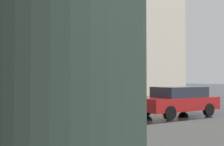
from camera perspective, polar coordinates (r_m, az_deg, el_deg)
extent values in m
cube|color=beige|center=(33.49, -7.66, 11.04)|extent=(14.63, 22.50, 18.13)
cylinder|color=#28382D|center=(2.25, -8.81, -6.29)|extent=(1.27, 1.27, 2.78)
cube|color=maroon|center=(2.84, -13.54, -2.48)|extent=(0.02, 0.95, 1.78)
cube|color=maroon|center=(13.12, 14.07, -6.46)|extent=(1.75, 4.10, 0.60)
cube|color=#232833|center=(13.19, 14.52, -4.03)|extent=(1.54, 2.46, 0.50)
cylinder|color=black|center=(11.69, 12.52, -8.54)|extent=(0.20, 0.62, 0.62)
cylinder|color=black|center=(12.94, 7.50, -7.89)|extent=(0.20, 0.62, 0.62)
cylinder|color=black|center=(13.51, 20.38, -7.54)|extent=(0.20, 0.62, 0.62)
cylinder|color=black|center=(14.60, 15.32, -7.13)|extent=(0.20, 0.62, 0.62)
cube|color=navy|center=(17.87, -2.97, -5.21)|extent=(1.75, 4.10, 0.60)
cube|color=#232833|center=(17.78, -3.39, -3.45)|extent=(1.54, 2.46, 0.50)
cylinder|color=black|center=(19.21, -0.78, -5.85)|extent=(0.20, 0.62, 0.62)
cylinder|color=black|center=(17.80, 1.86, -6.19)|extent=(0.20, 0.62, 0.62)
cylinder|color=black|center=(18.11, -7.71, -6.10)|extent=(0.20, 0.62, 0.62)
cylinder|color=black|center=(16.61, -5.50, -6.51)|extent=(0.20, 0.62, 0.62)
cube|color=tan|center=(9.69, -16.46, -8.17)|extent=(1.75, 4.10, 0.60)
cube|color=#232833|center=(9.68, -15.57, -4.91)|extent=(1.54, 2.46, 0.50)
cylinder|color=black|center=(8.70, -23.30, -10.86)|extent=(0.20, 0.62, 0.62)
cylinder|color=black|center=(9.34, -7.64, -10.33)|extent=(0.20, 0.62, 0.62)
cylinder|color=black|center=(10.86, -11.04, -9.08)|extent=(0.20, 0.62, 0.62)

